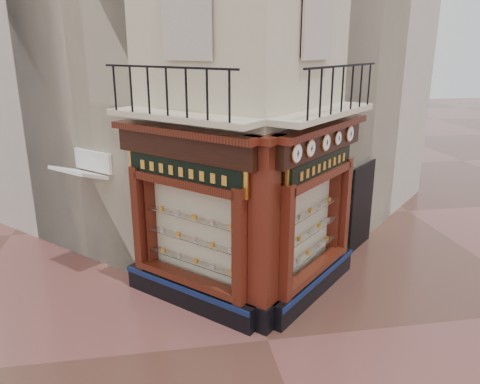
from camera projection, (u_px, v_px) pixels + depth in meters
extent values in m
plane|color=#492A22|center=(268.00, 340.00, 9.17)|extent=(80.00, 80.00, 0.00)
cube|color=#C0B796|center=(223.00, 28.00, 13.18)|extent=(11.31, 11.31, 12.00)
cube|color=#B2A79B|center=(138.00, 47.00, 15.26)|extent=(11.31, 11.31, 11.00)
cube|color=#B2A79B|center=(285.00, 47.00, 16.05)|extent=(11.31, 11.31, 11.00)
cube|color=black|center=(189.00, 295.00, 10.31)|extent=(2.72, 2.72, 0.55)
cube|color=#0D1A42|center=(183.00, 290.00, 10.10)|extent=(2.50, 2.50, 0.12)
cube|color=#37150A|center=(241.00, 247.00, 9.09)|extent=(0.37, 0.37, 2.45)
cube|color=#37150A|center=(140.00, 218.00, 10.64)|extent=(0.37, 0.37, 2.45)
cube|color=#FEE8C0|center=(197.00, 228.00, 10.13)|extent=(1.80, 1.80, 2.10)
cube|color=black|center=(184.00, 147.00, 9.33)|extent=(2.69, 2.69, 0.50)
cube|color=#37150A|center=(181.00, 132.00, 9.19)|extent=(2.86, 2.86, 0.14)
cube|color=black|center=(314.00, 284.00, 10.77)|extent=(2.72, 2.72, 0.55)
cube|color=#0D1A42|center=(322.00, 278.00, 10.60)|extent=(2.50, 2.50, 0.12)
cube|color=#37150A|center=(285.00, 244.00, 9.23)|extent=(0.37, 0.37, 2.45)
cube|color=#37150A|center=(343.00, 206.00, 11.41)|extent=(0.37, 0.37, 2.45)
cube|color=#FEE8C0|center=(303.00, 221.00, 10.51)|extent=(1.80, 1.80, 2.10)
cube|color=black|center=(320.00, 142.00, 9.79)|extent=(2.69, 2.69, 0.50)
cube|color=#37150A|center=(324.00, 127.00, 9.66)|extent=(2.86, 2.86, 0.14)
cube|color=black|center=(262.00, 314.00, 9.56)|extent=(0.78, 0.78, 0.55)
cube|color=#37150A|center=(264.00, 227.00, 8.99)|extent=(0.64, 0.64, 3.50)
cube|color=#37150A|center=(265.00, 139.00, 8.48)|extent=(0.85, 0.85, 0.14)
cube|color=#C0B796|center=(180.00, 117.00, 9.09)|extent=(2.97, 2.97, 0.12)
cube|color=black|center=(166.00, 67.00, 8.54)|extent=(2.36, 2.36, 0.04)
cube|color=#C0B796|center=(326.00, 113.00, 9.56)|extent=(2.97, 2.97, 0.12)
cube|color=black|center=(344.00, 66.00, 9.10)|extent=(2.36, 2.36, 0.04)
cylinder|color=#A97038|center=(296.00, 153.00, 8.65)|extent=(0.30, 0.30, 0.38)
cylinder|color=white|center=(297.00, 153.00, 8.64)|extent=(0.24, 0.24, 0.33)
cube|color=black|center=(298.00, 154.00, 8.63)|extent=(0.02, 0.02, 0.13)
cube|color=black|center=(298.00, 154.00, 8.63)|extent=(0.08, 0.08, 0.01)
cylinder|color=#A97038|center=(310.00, 148.00, 9.09)|extent=(0.29, 0.29, 0.36)
cylinder|color=white|center=(311.00, 148.00, 9.07)|extent=(0.23, 0.23, 0.31)
cube|color=black|center=(312.00, 148.00, 9.06)|extent=(0.02, 0.02, 0.12)
cube|color=black|center=(312.00, 148.00, 9.06)|extent=(0.07, 0.07, 0.01)
cylinder|color=#A97038|center=(325.00, 143.00, 9.62)|extent=(0.29, 0.29, 0.36)
cylinder|color=white|center=(327.00, 143.00, 9.61)|extent=(0.23, 0.23, 0.31)
cube|color=black|center=(327.00, 143.00, 9.60)|extent=(0.02, 0.02, 0.12)
cube|color=black|center=(327.00, 143.00, 9.60)|extent=(0.07, 0.07, 0.01)
cylinder|color=#A97038|center=(337.00, 138.00, 10.09)|extent=(0.25, 0.25, 0.31)
cylinder|color=white|center=(339.00, 138.00, 10.07)|extent=(0.20, 0.20, 0.26)
cube|color=black|center=(339.00, 138.00, 10.06)|extent=(0.02, 0.02, 0.10)
cube|color=black|center=(339.00, 138.00, 10.06)|extent=(0.06, 0.06, 0.01)
cylinder|color=#A97038|center=(349.00, 134.00, 10.59)|extent=(0.30, 0.30, 0.37)
cylinder|color=white|center=(351.00, 134.00, 10.58)|extent=(0.24, 0.24, 0.32)
cube|color=black|center=(351.00, 134.00, 10.57)|extent=(0.02, 0.02, 0.12)
cube|color=black|center=(351.00, 134.00, 10.57)|extent=(0.07, 0.07, 0.01)
cube|color=#EEB646|center=(184.00, 171.00, 9.45)|extent=(2.29, 2.29, 0.61)
cube|color=black|center=(182.00, 172.00, 9.42)|extent=(2.13, 2.13, 0.46)
cube|color=#EEB646|center=(321.00, 165.00, 9.92)|extent=(2.12, 2.12, 0.57)
cube|color=black|center=(322.00, 166.00, 9.89)|extent=(1.97, 1.97, 0.43)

